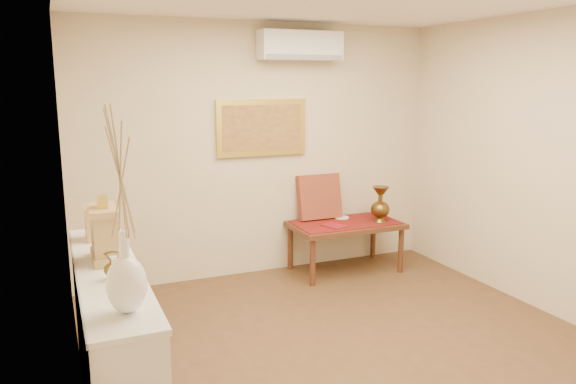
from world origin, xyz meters
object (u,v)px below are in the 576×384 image
low_table (345,229)px  brass_urn_tall (380,200)px  wooden_chest (97,222)px  white_vase (122,209)px  display_ledge (112,343)px  mantel_clock (105,233)px

low_table → brass_urn_tall: bearing=-16.9°
brass_urn_tall → low_table: (-0.37, 0.11, -0.31)m
wooden_chest → low_table: (2.67, 1.20, -0.62)m
white_vase → display_ledge: white_vase is taller
white_vase → mantel_clock: bearing=91.1°
brass_urn_tall → wooden_chest: bearing=-160.4°
low_table → mantel_clock: bearing=-147.2°
wooden_chest → low_table: 2.99m
display_ledge → low_table: size_ratio=1.68×
brass_urn_tall → display_ledge: 3.53m
wooden_chest → low_table: bearing=24.1°
display_ledge → mantel_clock: size_ratio=4.93×
white_vase → display_ledge: 1.24m
brass_urn_tall → low_table: 0.49m
mantel_clock → low_table: mantel_clock is taller
brass_urn_tall → wooden_chest: wooden_chest is taller
brass_urn_tall → wooden_chest: (-3.04, -1.08, 0.31)m
display_ledge → mantel_clock: (0.01, 0.17, 0.66)m
display_ledge → wooden_chest: wooden_chest is taller
brass_urn_tall → mantel_clock: 3.45m
display_ledge → brass_urn_tall: bearing=30.2°
wooden_chest → display_ledge: bearing=-90.1°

